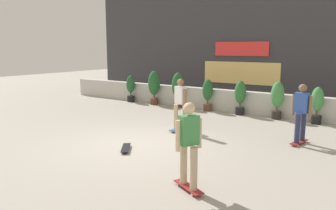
{
  "coord_description": "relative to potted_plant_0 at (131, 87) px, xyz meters",
  "views": [
    {
      "loc": [
        5.88,
        -7.06,
        2.69
      ],
      "look_at": [
        0.0,
        1.5,
        0.9
      ],
      "focal_mm": 36.06,
      "sensor_mm": 36.0,
      "label": 1
    }
  ],
  "objects": [
    {
      "name": "potted_plant_1",
      "position": [
        1.45,
        0.0,
        0.21
      ],
      "size": [
        0.56,
        0.56,
        1.59
      ],
      "color": "brown",
      "rests_on": "ground"
    },
    {
      "name": "skater_mid_plaza",
      "position": [
        7.8,
        -7.39,
        0.22
      ],
      "size": [
        0.8,
        0.54,
        1.7
      ],
      "color": "maroon",
      "rests_on": "ground"
    },
    {
      "name": "skater_by_wall_right",
      "position": [
        8.77,
        -2.99,
        0.22
      ],
      "size": [
        0.55,
        0.82,
        1.7
      ],
      "color": "maroon",
      "rests_on": "ground"
    },
    {
      "name": "skater_far_right",
      "position": [
        5.22,
        -3.63,
        0.22
      ],
      "size": [
        0.54,
        0.82,
        1.7
      ],
      "color": "#266699",
      "rests_on": "ground"
    },
    {
      "name": "potted_plant_3",
      "position": [
        4.28,
        0.0,
        0.04
      ],
      "size": [
        0.44,
        0.44,
        1.35
      ],
      "color": "brown",
      "rests_on": "ground"
    },
    {
      "name": "potted_plant_2",
      "position": [
        2.79,
        0.0,
        0.19
      ],
      "size": [
        0.55,
        0.55,
        1.57
      ],
      "color": "brown",
      "rests_on": "ground"
    },
    {
      "name": "potted_plant_0",
      "position": [
        0.0,
        0.0,
        0.0
      ],
      "size": [
        0.42,
        0.42,
        1.3
      ],
      "color": "black",
      "rests_on": "ground"
    },
    {
      "name": "ground_plane",
      "position": [
        5.03,
        -5.55,
        -0.73
      ],
      "size": [
        48.0,
        48.0,
        0.0
      ],
      "primitive_type": "plane",
      "color": "#A8A093"
    },
    {
      "name": "building_backdrop",
      "position": [
        5.03,
        4.45,
        2.52
      ],
      "size": [
        20.0,
        2.08,
        6.5
      ],
      "color": "#38383D",
      "rests_on": "ground"
    },
    {
      "name": "skateboard_near_camera",
      "position": [
        5.13,
        -6.16,
        -0.66
      ],
      "size": [
        0.64,
        0.76,
        0.08
      ],
      "color": "black",
      "rests_on": "ground"
    },
    {
      "name": "potted_plant_4",
      "position": [
        5.75,
        -0.0,
        0.06
      ],
      "size": [
        0.45,
        0.45,
        1.38
      ],
      "color": "black",
      "rests_on": "ground"
    },
    {
      "name": "potted_plant_5",
      "position": [
        7.22,
        0.0,
        0.09
      ],
      "size": [
        0.48,
        0.48,
        1.42
      ],
      "color": "#2D2823",
      "rests_on": "ground"
    },
    {
      "name": "potted_plant_6",
      "position": [
        8.62,
        0.0,
        0.01
      ],
      "size": [
        0.42,
        0.42,
        1.31
      ],
      "color": "black",
      "rests_on": "ground"
    },
    {
      "name": "planter_wall",
      "position": [
        5.03,
        0.45,
        -0.28
      ],
      "size": [
        18.0,
        0.4,
        0.9
      ],
      "primitive_type": "cube",
      "color": "beige",
      "rests_on": "ground"
    }
  ]
}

